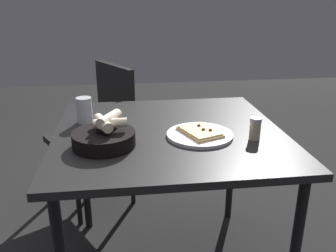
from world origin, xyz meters
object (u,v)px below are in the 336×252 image
Objects in this scene: chair_near at (101,126)px; pizza_plate at (200,134)px; dining_table at (169,145)px; beer_glass at (85,112)px; bread_basket at (105,136)px; pepper_shaker at (255,130)px.

pizza_plate is at bearing -150.90° from chair_near.
beer_glass reaches higher than dining_table.
chair_near is at bearing 4.85° from bread_basket.
beer_glass reaches higher than pizza_plate.
pizza_plate is at bearing -83.01° from bread_basket.
bread_basket is 2.07× the size of beer_glass.
bread_basket reaches higher than dining_table.
dining_table is 1.09× the size of chair_near.
pepper_shaker is (-0.01, -0.60, 0.00)m from bread_basket.
beer_glass is 0.66m from chair_near.
bread_basket reaches higher than pepper_shaker.
beer_glass is at bearing 177.57° from chair_near.
chair_near is (0.83, 0.46, -0.25)m from pizza_plate.
dining_table is at bearing 53.43° from pizza_plate.
dining_table is at bearing -111.89° from beer_glass.
pizza_plate is 0.39m from bread_basket.
pizza_plate is 1.13× the size of bread_basket.
dining_table is 0.38m from pepper_shaker.
bread_basket is 2.66× the size of pepper_shaker.
dining_table is 0.84m from chair_near.
pepper_shaker reaches higher than dining_table.
chair_near is (0.74, 0.34, -0.17)m from dining_table.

